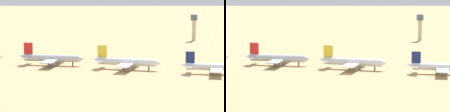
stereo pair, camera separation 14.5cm
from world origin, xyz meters
TOP-DOWN VIEW (x-y plane):
  - ground at (0.00, 0.00)m, footprint 4000.00×4000.00m
  - parked_jet_red_3 at (-49.25, 20.13)m, footprint 41.38×34.94m
  - parked_jet_yellow_4 at (-1.13, 17.77)m, footprint 41.66×34.88m
  - parked_jet_navy_5 at (50.34, 15.58)m, footprint 37.95×32.10m
  - control_tower at (15.58, 175.76)m, footprint 5.20×5.20m

SIDE VIEW (x-z plane):
  - ground at x=0.00m, z-range 0.00..0.00m
  - parked_jet_navy_5 at x=50.34m, z-range -2.16..10.37m
  - parked_jet_red_3 at x=-49.25m, z-range -2.35..11.31m
  - parked_jet_yellow_4 at x=-1.13m, z-range -2.38..11.42m
  - control_tower at x=15.58m, z-range 2.25..24.02m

